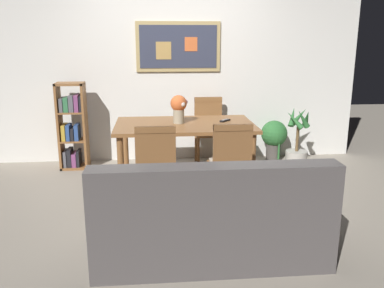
{
  "coord_description": "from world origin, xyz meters",
  "views": [
    {
      "loc": [
        -0.27,
        -4.23,
        1.71
      ],
      "look_at": [
        0.1,
        -0.18,
        0.65
      ],
      "focal_mm": 38.48,
      "sensor_mm": 36.0,
      "label": 1
    }
  ],
  "objects_px": {
    "dining_chair_near_left": "(156,162)",
    "dining_chair_far_right": "(209,125)",
    "dining_chair_near_right": "(230,159)",
    "leather_couch": "(209,220)",
    "flower_vase": "(179,107)",
    "bookshelf": "(72,127)",
    "potted_ivy": "(274,137)",
    "dining_table": "(185,131)",
    "tv_remote": "(225,120)",
    "potted_palm": "(297,145)"
  },
  "relations": [
    {
      "from": "bookshelf",
      "to": "tv_remote",
      "type": "xyz_separation_m",
      "value": [
        1.92,
        -0.68,
        0.19
      ]
    },
    {
      "from": "dining_chair_near_right",
      "to": "leather_couch",
      "type": "bearing_deg",
      "value": -110.22
    },
    {
      "from": "dining_table",
      "to": "bookshelf",
      "type": "height_order",
      "value": "bookshelf"
    },
    {
      "from": "leather_couch",
      "to": "potted_ivy",
      "type": "xyz_separation_m",
      "value": [
        1.27,
        2.56,
        0.03
      ]
    },
    {
      "from": "dining_chair_near_right",
      "to": "bookshelf",
      "type": "xyz_separation_m",
      "value": [
        -1.82,
        1.57,
        0.02
      ]
    },
    {
      "from": "dining_chair_far_right",
      "to": "dining_table",
      "type": "bearing_deg",
      "value": -115.83
    },
    {
      "from": "potted_ivy",
      "to": "dining_chair_near_left",
      "type": "bearing_deg",
      "value": -134.57
    },
    {
      "from": "dining_chair_far_right",
      "to": "leather_couch",
      "type": "xyz_separation_m",
      "value": [
        -0.33,
        -2.52,
        -0.23
      ]
    },
    {
      "from": "dining_chair_far_right",
      "to": "dining_chair_near_right",
      "type": "xyz_separation_m",
      "value": [
        -0.0,
        -1.63,
        0.0
      ]
    },
    {
      "from": "dining_chair_near_left",
      "to": "leather_couch",
      "type": "xyz_separation_m",
      "value": [
        0.41,
        -0.86,
        -0.23
      ]
    },
    {
      "from": "flower_vase",
      "to": "tv_remote",
      "type": "xyz_separation_m",
      "value": [
        0.55,
        0.05,
        -0.18
      ]
    },
    {
      "from": "dining_chair_near_right",
      "to": "potted_palm",
      "type": "height_order",
      "value": "dining_chair_near_right"
    },
    {
      "from": "dining_table",
      "to": "potted_palm",
      "type": "xyz_separation_m",
      "value": [
        1.57,
        0.58,
        -0.36
      ]
    },
    {
      "from": "dining_chair_far_right",
      "to": "potted_ivy",
      "type": "relative_size",
      "value": 1.59
    },
    {
      "from": "dining_chair_near_left",
      "to": "dining_chair_far_right",
      "type": "bearing_deg",
      "value": 65.99
    },
    {
      "from": "dining_table",
      "to": "potted_ivy",
      "type": "height_order",
      "value": "dining_table"
    },
    {
      "from": "potted_palm",
      "to": "dining_chair_near_right",
      "type": "bearing_deg",
      "value": -130.29
    },
    {
      "from": "bookshelf",
      "to": "potted_ivy",
      "type": "xyz_separation_m",
      "value": [
        2.76,
        0.1,
        -0.22
      ]
    },
    {
      "from": "dining_chair_near_right",
      "to": "flower_vase",
      "type": "height_order",
      "value": "flower_vase"
    },
    {
      "from": "dining_table",
      "to": "leather_couch",
      "type": "distance_m",
      "value": 1.74
    },
    {
      "from": "dining_table",
      "to": "tv_remote",
      "type": "bearing_deg",
      "value": 8.82
    },
    {
      "from": "tv_remote",
      "to": "bookshelf",
      "type": "bearing_deg",
      "value": 160.49
    },
    {
      "from": "potted_palm",
      "to": "dining_chair_near_left",
      "type": "bearing_deg",
      "value": -143.43
    },
    {
      "from": "dining_table",
      "to": "dining_chair_far_right",
      "type": "height_order",
      "value": "dining_chair_far_right"
    },
    {
      "from": "dining_chair_near_left",
      "to": "potted_ivy",
      "type": "relative_size",
      "value": 1.59
    },
    {
      "from": "dining_table",
      "to": "tv_remote",
      "type": "xyz_separation_m",
      "value": [
        0.49,
        0.08,
        0.1
      ]
    },
    {
      "from": "dining_chair_near_left",
      "to": "potted_ivy",
      "type": "xyz_separation_m",
      "value": [
        1.68,
        1.7,
        -0.2
      ]
    },
    {
      "from": "tv_remote",
      "to": "dining_chair_far_right",
      "type": "bearing_deg",
      "value": 97.21
    },
    {
      "from": "leather_couch",
      "to": "dining_chair_far_right",
      "type": "bearing_deg",
      "value": 82.56
    },
    {
      "from": "flower_vase",
      "to": "potted_palm",
      "type": "bearing_deg",
      "value": 18.68
    },
    {
      "from": "dining_chair_near_right",
      "to": "flower_vase",
      "type": "relative_size",
      "value": 2.78
    },
    {
      "from": "tv_remote",
      "to": "flower_vase",
      "type": "bearing_deg",
      "value": -174.73
    },
    {
      "from": "dining_chair_near_right",
      "to": "potted_ivy",
      "type": "distance_m",
      "value": 1.93
    },
    {
      "from": "potted_ivy",
      "to": "tv_remote",
      "type": "height_order",
      "value": "tv_remote"
    },
    {
      "from": "dining_chair_near_right",
      "to": "dining_table",
      "type": "bearing_deg",
      "value": 115.74
    },
    {
      "from": "dining_table",
      "to": "potted_ivy",
      "type": "xyz_separation_m",
      "value": [
        1.33,
        0.86,
        -0.31
      ]
    },
    {
      "from": "leather_couch",
      "to": "potted_ivy",
      "type": "bearing_deg",
      "value": 63.69
    },
    {
      "from": "dining_chair_near_right",
      "to": "flower_vase",
      "type": "distance_m",
      "value": 1.03
    },
    {
      "from": "bookshelf",
      "to": "potted_ivy",
      "type": "relative_size",
      "value": 1.99
    },
    {
      "from": "bookshelf",
      "to": "potted_palm",
      "type": "height_order",
      "value": "bookshelf"
    },
    {
      "from": "dining_table",
      "to": "dining_chair_far_right",
      "type": "distance_m",
      "value": 0.91
    },
    {
      "from": "dining_table",
      "to": "tv_remote",
      "type": "relative_size",
      "value": 11.18
    },
    {
      "from": "dining_chair_near_left",
      "to": "tv_remote",
      "type": "distance_m",
      "value": 1.26
    },
    {
      "from": "potted_palm",
      "to": "tv_remote",
      "type": "relative_size",
      "value": 5.63
    },
    {
      "from": "dining_chair_near_left",
      "to": "potted_palm",
      "type": "relative_size",
      "value": 1.13
    },
    {
      "from": "dining_chair_near_right",
      "to": "dining_chair_near_left",
      "type": "relative_size",
      "value": 1.0
    },
    {
      "from": "dining_chair_far_right",
      "to": "dining_chair_near_right",
      "type": "distance_m",
      "value": 1.63
    },
    {
      "from": "dining_chair_near_right",
      "to": "dining_chair_far_right",
      "type": "bearing_deg",
      "value": 89.96
    },
    {
      "from": "dining_table",
      "to": "bookshelf",
      "type": "distance_m",
      "value": 1.62
    },
    {
      "from": "dining_chair_near_left",
      "to": "leather_couch",
      "type": "distance_m",
      "value": 0.98
    }
  ]
}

